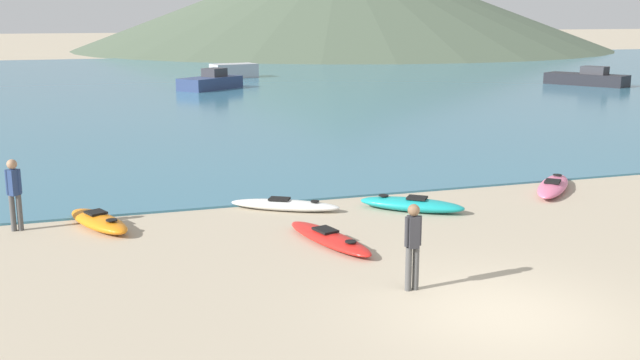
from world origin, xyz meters
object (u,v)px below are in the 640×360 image
at_px(kayak_on_sand_1, 412,204).
at_px(moored_boat_2, 211,82).
at_px(moored_boat_0, 234,71).
at_px(kayak_on_sand_2, 99,221).
at_px(person_near_foreground, 413,241).
at_px(kayak_on_sand_3, 285,205).
at_px(kayak_on_sand_4, 329,238).
at_px(moored_boat_1, 587,78).
at_px(kayak_on_sand_0, 553,186).
at_px(person_near_waterline, 14,190).

height_order(kayak_on_sand_1, moored_boat_2, moored_boat_2).
height_order(moored_boat_0, moored_boat_2, moored_boat_2).
xyz_separation_m(kayak_on_sand_2, moored_boat_0, (11.81, 40.88, 0.44)).
bearing_deg(kayak_on_sand_2, moored_boat_2, 75.36).
relative_size(kayak_on_sand_2, person_near_foreground, 1.63).
height_order(kayak_on_sand_3, moored_boat_2, moored_boat_2).
distance_m(kayak_on_sand_2, kayak_on_sand_3, 4.71).
xyz_separation_m(moored_boat_0, moored_boat_2, (-3.38, -8.63, -0.07)).
distance_m(kayak_on_sand_4, moored_boat_1, 41.92).
distance_m(kayak_on_sand_1, moored_boat_1, 38.38).
xyz_separation_m(kayak_on_sand_2, kayak_on_sand_3, (4.71, 0.21, -0.03)).
bearing_deg(kayak_on_sand_2, kayak_on_sand_1, -6.55).
relative_size(kayak_on_sand_0, moored_boat_0, 0.75).
relative_size(kayak_on_sand_0, kayak_on_sand_1, 1.07).
distance_m(kayak_on_sand_4, moored_boat_0, 44.36).
bearing_deg(moored_boat_0, person_near_waterline, -108.63).
xyz_separation_m(kayak_on_sand_1, kayak_on_sand_3, (-3.13, 1.11, -0.03)).
xyz_separation_m(kayak_on_sand_1, moored_boat_1, (26.59, 27.68, 0.36)).
bearing_deg(moored_boat_1, kayak_on_sand_0, -128.91).
bearing_deg(moored_boat_2, kayak_on_sand_1, -91.02).
bearing_deg(kayak_on_sand_4, kayak_on_sand_3, 92.79).
xyz_separation_m(kayak_on_sand_3, moored_boat_0, (7.10, 40.66, 0.47)).
distance_m(moored_boat_0, moored_boat_1, 26.65).
height_order(kayak_on_sand_4, person_near_waterline, person_near_waterline).
bearing_deg(kayak_on_sand_2, person_near_waterline, 168.96).
relative_size(kayak_on_sand_1, person_near_foreground, 1.60).
bearing_deg(kayak_on_sand_1, person_near_foreground, -114.97).
bearing_deg(moored_boat_2, person_near_foreground, -94.51).
height_order(kayak_on_sand_0, kayak_on_sand_1, kayak_on_sand_1).
distance_m(kayak_on_sand_3, person_near_foreground, 6.43).
height_order(kayak_on_sand_1, kayak_on_sand_2, kayak_on_sand_1).
bearing_deg(moored_boat_1, person_near_foreground, -131.41).
bearing_deg(person_near_foreground, kayak_on_sand_0, 39.38).
relative_size(kayak_on_sand_0, kayak_on_sand_3, 0.99).
bearing_deg(kayak_on_sand_0, person_near_waterline, 177.98).
bearing_deg(kayak_on_sand_3, kayak_on_sand_4, -87.21).
relative_size(kayak_on_sand_4, person_near_foreground, 1.90).
distance_m(kayak_on_sand_1, person_near_foreground, 5.82).
bearing_deg(moored_boat_0, moored_boat_2, -111.41).
relative_size(kayak_on_sand_4, moored_boat_0, 0.84).
bearing_deg(moored_boat_1, kayak_on_sand_2, -142.12).
relative_size(kayak_on_sand_3, moored_boat_2, 0.60).
bearing_deg(person_near_waterline, moored_boat_2, 72.14).
xyz_separation_m(kayak_on_sand_4, person_near_foreground, (0.54, -3.19, 0.81)).
distance_m(person_near_foreground, moored_boat_2, 38.50).
bearing_deg(person_near_foreground, kayak_on_sand_3, 96.24).
bearing_deg(kayak_on_sand_3, kayak_on_sand_0, -2.62).
relative_size(kayak_on_sand_0, moored_boat_1, 0.49).
bearing_deg(kayak_on_sand_3, person_near_foreground, -83.76).
distance_m(kayak_on_sand_1, moored_boat_0, 41.97).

